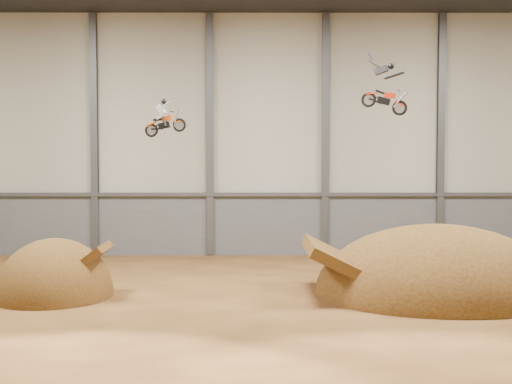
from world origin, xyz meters
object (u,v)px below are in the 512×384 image
fmx_rider_a (166,115)px  fmx_rider_b (382,84)px  takeoff_ramp (54,296)px  landing_ramp (437,295)px

fmx_rider_a → fmx_rider_b: bearing=-0.4°
fmx_rider_a → fmx_rider_b: 9.29m
fmx_rider_b → takeoff_ramp: bearing=-158.0°
landing_ramp → fmx_rider_a: fmx_rider_a is taller
takeoff_ramp → fmx_rider_a: bearing=22.9°
takeoff_ramp → fmx_rider_a: fmx_rider_a is taller
landing_ramp → fmx_rider_b: (-2.35, 0.22, 8.76)m
landing_ramp → fmx_rider_b: bearing=174.6°
landing_ramp → fmx_rider_b: 9.08m
takeoff_ramp → fmx_rider_b: size_ratio=2.14×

